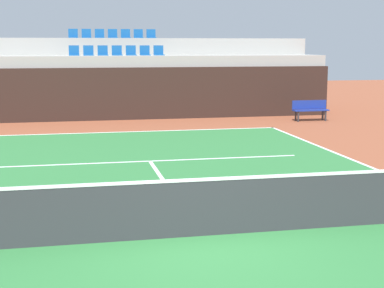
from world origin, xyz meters
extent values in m
plane|color=brown|center=(0.00, 0.00, 0.00)|extent=(80.00, 80.00, 0.00)
cube|color=#2D7238|center=(0.00, 0.00, 0.01)|extent=(11.00, 24.00, 0.01)
cube|color=white|center=(0.00, 11.95, 0.01)|extent=(11.00, 0.10, 0.00)
cube|color=white|center=(0.00, 6.40, 0.01)|extent=(8.26, 0.10, 0.00)
cube|color=white|center=(0.00, 3.20, 0.01)|extent=(0.10, 6.40, 0.00)
cube|color=black|center=(0.00, 15.62, 1.09)|extent=(18.48, 0.30, 2.19)
cube|color=#9E9E99|center=(0.00, 16.97, 1.33)|extent=(18.48, 2.40, 2.67)
cube|color=#9E9E99|center=(0.00, 19.37, 1.72)|extent=(18.48, 2.40, 3.44)
cube|color=#145193|center=(-1.85, 16.97, 2.69)|extent=(0.44, 0.44, 0.04)
cube|color=#145193|center=(-1.85, 17.17, 2.91)|extent=(0.44, 0.04, 0.40)
cube|color=#145193|center=(-1.24, 16.97, 2.69)|extent=(0.44, 0.44, 0.04)
cube|color=#145193|center=(-1.24, 17.17, 2.91)|extent=(0.44, 0.04, 0.40)
cube|color=#145193|center=(-0.62, 16.97, 2.69)|extent=(0.44, 0.44, 0.04)
cube|color=#145193|center=(-0.62, 17.17, 2.91)|extent=(0.44, 0.04, 0.40)
cube|color=#145193|center=(0.00, 16.97, 2.69)|extent=(0.44, 0.44, 0.04)
cube|color=#145193|center=(0.00, 17.17, 2.91)|extent=(0.44, 0.04, 0.40)
cube|color=#145193|center=(0.62, 16.97, 2.69)|extent=(0.44, 0.44, 0.04)
cube|color=#145193|center=(0.62, 17.17, 2.91)|extent=(0.44, 0.04, 0.40)
cube|color=#145193|center=(1.24, 16.97, 2.69)|extent=(0.44, 0.44, 0.04)
cube|color=#145193|center=(1.24, 17.17, 2.91)|extent=(0.44, 0.04, 0.40)
cube|color=#145193|center=(1.85, 16.97, 2.69)|extent=(0.44, 0.44, 0.04)
cube|color=#145193|center=(1.85, 17.17, 2.91)|extent=(0.44, 0.04, 0.40)
cube|color=#145193|center=(-1.85, 19.37, 3.46)|extent=(0.44, 0.44, 0.04)
cube|color=#145193|center=(-1.85, 19.57, 3.68)|extent=(0.44, 0.04, 0.40)
cube|color=#145193|center=(-1.24, 19.37, 3.46)|extent=(0.44, 0.44, 0.04)
cube|color=#145193|center=(-1.24, 19.57, 3.68)|extent=(0.44, 0.04, 0.40)
cube|color=#145193|center=(-0.62, 19.37, 3.46)|extent=(0.44, 0.44, 0.04)
cube|color=#145193|center=(-0.62, 19.57, 3.68)|extent=(0.44, 0.04, 0.40)
cube|color=#145193|center=(0.00, 19.37, 3.46)|extent=(0.44, 0.44, 0.04)
cube|color=#145193|center=(0.00, 19.57, 3.68)|extent=(0.44, 0.04, 0.40)
cube|color=#145193|center=(0.62, 19.37, 3.46)|extent=(0.44, 0.44, 0.04)
cube|color=#145193|center=(0.62, 19.57, 3.68)|extent=(0.44, 0.04, 0.40)
cube|color=#145193|center=(1.24, 19.37, 3.46)|extent=(0.44, 0.44, 0.04)
cube|color=#145193|center=(1.24, 19.57, 3.68)|extent=(0.44, 0.04, 0.40)
cube|color=#145193|center=(1.85, 19.37, 3.46)|extent=(0.44, 0.44, 0.04)
cube|color=#145193|center=(1.85, 19.57, 3.68)|extent=(0.44, 0.04, 0.40)
cube|color=#333338|center=(0.00, 0.00, 0.47)|extent=(10.90, 0.02, 0.92)
cube|color=white|center=(0.00, 0.00, 0.96)|extent=(10.90, 0.04, 0.05)
cube|color=navy|center=(7.67, 13.58, 0.45)|extent=(1.50, 0.40, 0.05)
cube|color=navy|center=(7.67, 13.76, 0.67)|extent=(1.50, 0.04, 0.36)
cube|color=#2D2D33|center=(7.07, 13.44, 0.21)|extent=(0.06, 0.06, 0.42)
cube|color=#2D2D33|center=(8.27, 13.44, 0.21)|extent=(0.06, 0.06, 0.42)
cube|color=#2D2D33|center=(7.07, 13.72, 0.21)|extent=(0.06, 0.06, 0.42)
cube|color=#2D2D33|center=(8.27, 13.72, 0.21)|extent=(0.06, 0.06, 0.42)
camera|label=1|loc=(-2.01, -8.96, 3.09)|focal=54.56mm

